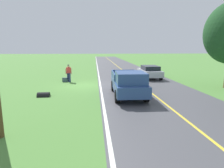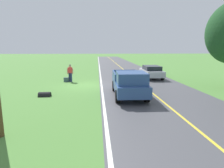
{
  "view_description": "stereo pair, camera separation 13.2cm",
  "coord_description": "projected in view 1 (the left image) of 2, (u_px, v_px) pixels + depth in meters",
  "views": [
    {
      "loc": [
        -0.9,
        17.11,
        3.32
      ],
      "look_at": [
        -1.74,
        7.85,
        1.57
      ],
      "focal_mm": 30.64,
      "sensor_mm": 36.0,
      "label": 1
    },
    {
      "loc": [
        -1.03,
        17.12,
        3.32
      ],
      "look_at": [
        -1.74,
        7.85,
        1.57
      ],
      "focal_mm": 30.64,
      "sensor_mm": 36.0,
      "label": 2
    }
  ],
  "objects": [
    {
      "name": "drainage_culvert",
      "position": [
        44.0,
        96.0,
        13.33
      ],
      "size": [
        0.8,
        0.6,
        0.6
      ],
      "primitive_type": "cylinder",
      "rotation": [
        0.0,
        1.57,
        0.0
      ],
      "color": "black",
      "rests_on": "ground"
    },
    {
      "name": "sedan_near_oncoming",
      "position": [
        150.0,
        71.0,
        21.38
      ],
      "size": [
        1.98,
        4.42,
        1.41
      ],
      "color": "#B2B7C1",
      "rests_on": "ground"
    },
    {
      "name": "lane_centre_line",
      "position": [
        141.0,
        84.0,
        17.73
      ],
      "size": [
        0.14,
        117.6,
        0.0
      ],
      "primitive_type": "cube",
      "color": "gold",
      "rests_on": "ground"
    },
    {
      "name": "road_surface",
      "position": [
        141.0,
        84.0,
        17.73
      ],
      "size": [
        7.85,
        120.0,
        0.0
      ],
      "primitive_type": "cube",
      "color": "#47474C",
      "rests_on": "ground"
    },
    {
      "name": "ground_plane",
      "position": [
        85.0,
        85.0,
        17.28
      ],
      "size": [
        200.0,
        200.0,
        0.0
      ],
      "primitive_type": "plane",
      "color": "#4C7F38"
    },
    {
      "name": "suitcase_carried",
      "position": [
        65.0,
        80.0,
        19.03
      ],
      "size": [
        0.47,
        0.23,
        0.44
      ],
      "primitive_type": "cube",
      "rotation": [
        0.0,
        0.0,
        1.5
      ],
      "color": "#384C56",
      "rests_on": "ground"
    },
    {
      "name": "pickup_truck_passing",
      "position": [
        128.0,
        83.0,
        13.16
      ],
      "size": [
        2.19,
        5.44,
        1.82
      ],
      "color": "#2D4C84",
      "rests_on": "ground"
    },
    {
      "name": "hitchhiker_walking",
      "position": [
        69.0,
        72.0,
        18.98
      ],
      "size": [
        0.62,
        0.53,
        1.75
      ],
      "color": "navy",
      "rests_on": "ground"
    },
    {
      "name": "lane_edge_line",
      "position": [
        100.0,
        85.0,
        17.4
      ],
      "size": [
        0.16,
        117.6,
        0.0
      ],
      "primitive_type": "cube",
      "color": "silver",
      "rests_on": "ground"
    }
  ]
}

